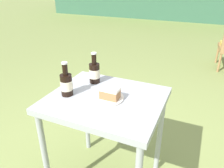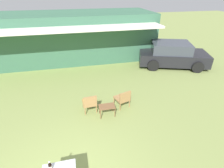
% 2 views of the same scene
% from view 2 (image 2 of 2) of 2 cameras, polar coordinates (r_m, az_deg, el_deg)
% --- Properties ---
extents(cabin_building, '(11.86, 4.84, 2.84)m').
position_cam_2_polar(cabin_building, '(12.03, -16.66, 14.63)').
color(cabin_building, '#38664C').
rests_on(cabin_building, ground_plane).
extents(parked_car, '(4.30, 2.98, 1.40)m').
position_cam_2_polar(parked_car, '(11.16, 18.99, 9.07)').
color(parked_car, black).
rests_on(parked_car, ground_plane).
extents(wicker_chair_cushioned, '(0.53, 0.57, 0.76)m').
position_cam_2_polar(wicker_chair_cushioned, '(6.66, -7.33, -5.87)').
color(wicker_chair_cushioned, '#9E7547').
rests_on(wicker_chair_cushioned, ground_plane).
extents(wicker_chair_plain, '(0.62, 0.65, 0.76)m').
position_cam_2_polar(wicker_chair_plain, '(6.84, 3.58, -4.59)').
color(wicker_chair_plain, '#9E7547').
rests_on(wicker_chair_plain, ground_plane).
extents(garden_side_table, '(0.58, 0.37, 0.42)m').
position_cam_2_polar(garden_side_table, '(6.44, -1.68, -7.58)').
color(garden_side_table, brown).
rests_on(garden_side_table, ground_plane).
extents(cola_bottle_near, '(0.08, 0.08, 0.22)m').
position_cam_2_polar(cola_bottle_near, '(4.37, -19.52, -24.00)').
color(cola_bottle_near, black).
rests_on(cola_bottle_near, patio_table).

